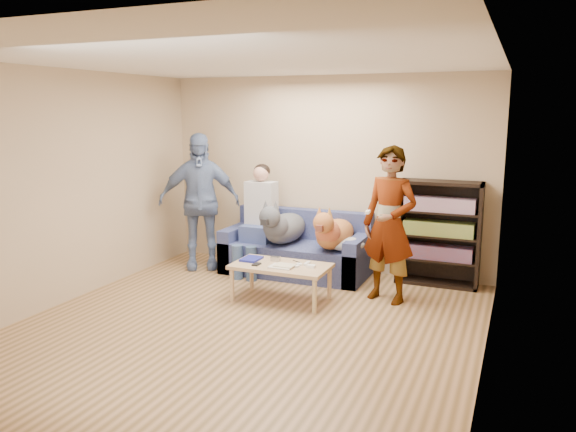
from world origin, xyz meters
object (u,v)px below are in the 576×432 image
at_px(notebook_blue, 251,259).
at_px(sofa, 297,252).
at_px(person_seated, 258,215).
at_px(person_standing_left, 199,201).
at_px(camera_silver, 276,259).
at_px(bookshelf, 439,231).
at_px(coffee_table, 281,268).
at_px(dog_tan, 333,232).
at_px(person_standing_right, 389,225).
at_px(dog_gray, 283,227).

height_order(notebook_blue, sofa, sofa).
relative_size(notebook_blue, person_seated, 0.18).
relative_size(person_standing_left, camera_silver, 16.83).
height_order(person_standing_left, bookshelf, person_standing_left).
bearing_deg(coffee_table, person_standing_left, 152.42).
distance_m(camera_silver, coffee_table, 0.18).
bearing_deg(dog_tan, notebook_blue, -130.50).
relative_size(person_standing_left, sofa, 0.97).
height_order(notebook_blue, coffee_table, notebook_blue).
height_order(person_standing_right, sofa, person_standing_right).
xyz_separation_m(camera_silver, dog_tan, (0.44, 0.78, 0.19)).
xyz_separation_m(camera_silver, coffee_table, (0.12, -0.12, -0.07)).
height_order(notebook_blue, bookshelf, bookshelf).
relative_size(person_seated, dog_tan, 1.26).
height_order(dog_gray, bookshelf, bookshelf).
relative_size(notebook_blue, camera_silver, 2.36).
bearing_deg(person_standing_left, sofa, -18.12).
relative_size(person_standing_right, dog_tan, 1.51).
height_order(sofa, bookshelf, bookshelf).
distance_m(camera_silver, bookshelf, 2.08).
distance_m(person_standing_right, camera_silver, 1.37).
height_order(person_standing_right, bookshelf, person_standing_right).
bearing_deg(bookshelf, dog_gray, -168.40).
height_order(dog_tan, coffee_table, dog_tan).
bearing_deg(bookshelf, person_standing_left, -170.91).
bearing_deg(dog_tan, camera_silver, -119.69).
xyz_separation_m(notebook_blue, coffee_table, (0.40, -0.05, -0.06)).
xyz_separation_m(person_standing_right, camera_silver, (-1.25, -0.35, -0.44)).
bearing_deg(sofa, bookshelf, 7.40).
bearing_deg(coffee_table, dog_gray, 112.30).
xyz_separation_m(dog_gray, coffee_table, (0.38, -0.92, -0.28)).
relative_size(dog_gray, bookshelf, 0.97).
height_order(camera_silver, sofa, sofa).
xyz_separation_m(sofa, dog_gray, (-0.14, -0.16, 0.37)).
bearing_deg(dog_gray, notebook_blue, -91.45).
height_order(notebook_blue, dog_gray, dog_gray).
bearing_deg(sofa, coffee_table, -77.42).
distance_m(person_standing_left, notebook_blue, 1.48).
distance_m(person_standing_right, bookshelf, 0.98).
bearing_deg(notebook_blue, bookshelf, 32.95).
bearing_deg(bookshelf, sofa, -172.60).
relative_size(dog_tan, bookshelf, 0.90).
height_order(person_standing_left, person_seated, person_standing_left).
xyz_separation_m(dog_gray, dog_tan, (0.70, -0.03, -0.01)).
bearing_deg(sofa, dog_gray, -129.70).
xyz_separation_m(person_standing_right, dog_tan, (-0.80, 0.43, -0.25)).
relative_size(camera_silver, coffee_table, 0.10).
relative_size(notebook_blue, dog_tan, 0.22).
distance_m(sofa, dog_gray, 0.43).
height_order(person_seated, dog_gray, person_seated).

